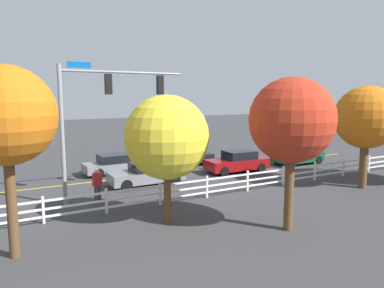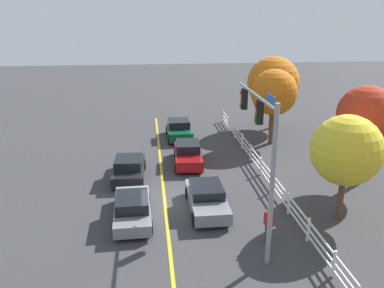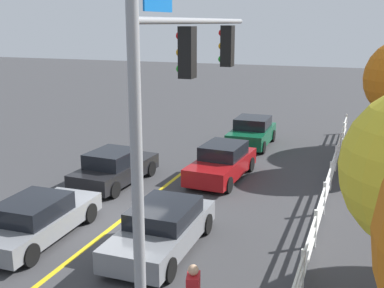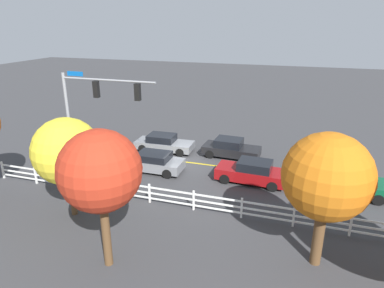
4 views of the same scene
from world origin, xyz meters
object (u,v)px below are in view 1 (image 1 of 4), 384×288
(tree_1, at_px, (292,121))
(tree_2, at_px, (167,138))
(car_0, at_px, (237,162))
(car_4, at_px, (298,155))
(car_1, at_px, (117,164))
(car_3, at_px, (147,174))
(tree_0, at_px, (366,118))
(tree_4, at_px, (5,116))
(pedestrian, at_px, (97,184))
(car_2, at_px, (184,156))

(tree_1, distance_m, tree_2, 4.88)
(car_0, height_order, car_4, car_4)
(car_1, xyz_separation_m, tree_2, (0.94, 10.20, 2.92))
(car_1, relative_size, car_3, 1.03)
(car_4, relative_size, tree_1, 0.67)
(car_3, bearing_deg, car_0, -177.97)
(tree_0, height_order, tree_2, tree_0)
(car_0, bearing_deg, tree_4, 30.02)
(car_1, bearing_deg, car_3, -81.53)
(car_4, distance_m, pedestrian, 16.25)
(car_1, distance_m, tree_4, 13.15)
(car_2, height_order, car_4, car_4)
(car_1, xyz_separation_m, car_2, (-5.26, -0.35, 0.04))
(car_0, bearing_deg, tree_0, 121.46)
(car_0, height_order, tree_1, tree_1)
(car_1, bearing_deg, tree_2, -96.89)
(car_0, distance_m, car_3, 6.75)
(tree_2, bearing_deg, tree_4, 4.69)
(pedestrian, height_order, tree_4, tree_4)
(car_0, bearing_deg, car_1, -22.26)
(car_0, distance_m, pedestrian, 10.51)
(car_0, distance_m, tree_4, 16.23)
(car_0, relative_size, car_4, 1.11)
(car_1, bearing_deg, pedestrian, -116.43)
(car_2, relative_size, tree_2, 0.82)
(car_4, distance_m, tree_0, 8.04)
(car_2, distance_m, tree_0, 12.70)
(car_4, bearing_deg, tree_1, 42.59)
(car_1, height_order, tree_4, tree_4)
(tree_4, bearing_deg, tree_0, -179.13)
(pedestrian, bearing_deg, car_0, 88.70)
(car_0, xyz_separation_m, tree_1, (4.54, 9.65, 3.57))
(car_4, bearing_deg, tree_0, 72.76)
(car_2, xyz_separation_m, car_4, (-7.99, 3.70, 0.05))
(car_0, relative_size, tree_0, 0.77)
(tree_1, bearing_deg, car_1, -77.64)
(car_1, distance_m, pedestrian, 6.63)
(tree_0, height_order, tree_4, tree_4)
(car_3, relative_size, tree_2, 0.84)
(car_0, xyz_separation_m, pedestrian, (10.20, 2.52, 0.23))
(tree_2, xyz_separation_m, tree_4, (5.67, 0.47, 1.02))
(car_3, xyz_separation_m, tree_4, (7.29, 6.88, 3.93))
(pedestrian, distance_m, tree_2, 5.27)
(car_0, distance_m, car_1, 8.21)
(pedestrian, relative_size, tree_0, 0.29)
(car_4, bearing_deg, tree_4, 19.44)
(car_0, relative_size, tree_4, 0.72)
(tree_2, bearing_deg, pedestrian, -66.25)
(car_3, xyz_separation_m, car_4, (-12.57, -0.43, 0.07))
(car_3, distance_m, tree_4, 10.76)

